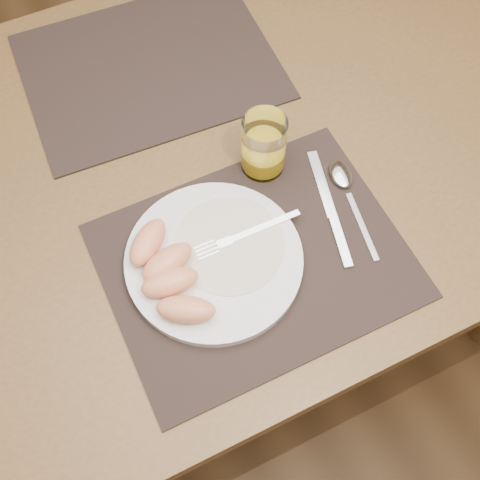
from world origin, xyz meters
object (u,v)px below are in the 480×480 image
at_px(placemat_near, 255,261).
at_px(knife, 333,217).
at_px(fork, 239,237).
at_px(juice_glass, 264,147).
at_px(placemat_far, 150,66).
at_px(spoon, 344,181).
at_px(plate, 214,260).
at_px(table, 207,180).

relative_size(placemat_near, knife, 2.07).
bearing_deg(fork, juice_glass, 49.18).
distance_m(placemat_far, spoon, 0.42).
height_order(plate, juice_glass, juice_glass).
height_order(placemat_far, plate, plate).
bearing_deg(knife, spoon, 44.98).
distance_m(plate, spoon, 0.25).
height_order(table, knife, knife).
xyz_separation_m(fork, spoon, (0.20, 0.02, -0.01)).
relative_size(table, plate, 5.19).
height_order(knife, juice_glass, juice_glass).
bearing_deg(spoon, placemat_far, 116.73).
xyz_separation_m(table, plate, (-0.07, -0.20, 0.10)).
relative_size(table, fork, 8.01).
bearing_deg(knife, placemat_far, 108.39).
height_order(plate, fork, fork).
distance_m(knife, juice_glass, 0.16).
bearing_deg(plate, placemat_near, -22.12).
bearing_deg(knife, fork, 170.72).
xyz_separation_m(placemat_far, plate, (-0.06, -0.42, 0.01)).
distance_m(placemat_near, knife, 0.14).
relative_size(placemat_near, placemat_far, 1.00).
bearing_deg(juice_glass, plate, -138.87).
height_order(fork, knife, fork).
relative_size(placemat_far, spoon, 2.35).
bearing_deg(spoon, plate, -171.27).
xyz_separation_m(knife, juice_glass, (-0.05, 0.14, 0.05)).
bearing_deg(placemat_far, knife, -71.61).
bearing_deg(knife, placemat_near, -174.63).
height_order(placemat_near, fork, fork).
bearing_deg(fork, placemat_far, 88.44).
bearing_deg(placemat_near, plate, 157.88).
bearing_deg(knife, plate, 177.13).
bearing_deg(fork, placemat_near, -76.93).
distance_m(table, fork, 0.21).
relative_size(knife, spoon, 1.13).
xyz_separation_m(placemat_near, plate, (-0.06, 0.02, 0.01)).
relative_size(fork, knife, 0.81).
distance_m(placemat_near, juice_glass, 0.18).
bearing_deg(placemat_far, placemat_near, -90.26).
distance_m(fork, juice_glass, 0.15).
bearing_deg(placemat_near, fork, 103.07).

